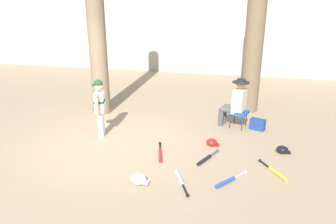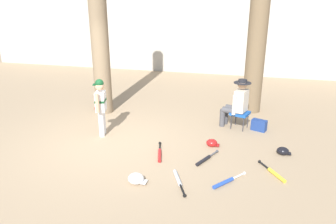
{
  "view_description": "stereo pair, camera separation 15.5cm",
  "coord_description": "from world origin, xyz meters",
  "views": [
    {
      "loc": [
        2.56,
        -5.81,
        2.96
      ],
      "look_at": [
        1.17,
        0.23,
        0.75
      ],
      "focal_mm": 34.28,
      "sensor_mm": 36.0,
      "label": 1
    },
    {
      "loc": [
        2.71,
        -5.77,
        2.96
      ],
      "look_at": [
        1.17,
        0.23,
        0.75
      ],
      "focal_mm": 34.28,
      "sensor_mm": 36.0,
      "label": 2
    }
  ],
  "objects": [
    {
      "name": "ground_plane",
      "position": [
        0.0,
        0.0,
        0.0
      ],
      "size": [
        60.0,
        60.0,
        0.0
      ],
      "primitive_type": "plane",
      "color": "#9E8466"
    },
    {
      "name": "concrete_back_wall",
      "position": [
        0.0,
        7.42,
        1.51
      ],
      "size": [
        18.0,
        0.36,
        3.03
      ],
      "primitive_type": "cube",
      "color": "#ADA89E",
      "rests_on": "ground"
    },
    {
      "name": "tree_near_player",
      "position": [
        -1.06,
        1.87,
        2.33
      ],
      "size": [
        0.62,
        0.62,
        5.25
      ],
      "color": "#7F6B51",
      "rests_on": "ground"
    },
    {
      "name": "tree_behind_spectator",
      "position": [
        2.84,
        2.95,
        2.28
      ],
      "size": [
        0.64,
        0.64,
        5.16
      ],
      "color": "brown",
      "rests_on": "ground"
    },
    {
      "name": "young_ballplayer",
      "position": [
        -0.43,
        0.41,
        0.74
      ],
      "size": [
        0.42,
        0.57,
        1.31
      ],
      "color": "white",
      "rests_on": "ground"
    },
    {
      "name": "folding_stool",
      "position": [
        2.59,
        1.58,
        0.36
      ],
      "size": [
        0.5,
        0.5,
        0.41
      ],
      "color": "#194C9E",
      "rests_on": "ground"
    },
    {
      "name": "seated_spectator",
      "position": [
        2.49,
        1.61,
        0.64
      ],
      "size": [
        0.68,
        0.53,
        1.2
      ],
      "color": "#47474C",
      "rests_on": "ground"
    },
    {
      "name": "handbag_beside_stool",
      "position": [
        3.04,
        1.55,
        0.13
      ],
      "size": [
        0.38,
        0.29,
        0.26
      ],
      "primitive_type": "cube",
      "rotation": [
        0.0,
        0.0,
        -0.37
      ],
      "color": "navy",
      "rests_on": "ground"
    },
    {
      "name": "bat_yellow_trainer",
      "position": [
        3.3,
        -0.49,
        0.03
      ],
      "size": [
        0.47,
        0.66,
        0.07
      ],
      "color": "yellow",
      "rests_on": "ground"
    },
    {
      "name": "bat_blue_youth",
      "position": [
        2.49,
        -0.98,
        0.03
      ],
      "size": [
        0.53,
        0.63,
        0.07
      ],
      "color": "#2347AD",
      "rests_on": "ground"
    },
    {
      "name": "bat_red_barrel",
      "position": [
        1.12,
        -0.27,
        0.03
      ],
      "size": [
        0.27,
        0.8,
        0.07
      ],
      "color": "red",
      "rests_on": "ground"
    },
    {
      "name": "bat_aluminum_silver",
      "position": [
        1.69,
        -1.11,
        0.03
      ],
      "size": [
        0.39,
        0.74,
        0.07
      ],
      "color": "#B7BCC6",
      "rests_on": "ground"
    },
    {
      "name": "bat_black_composite",
      "position": [
        2.03,
        -0.27,
        0.03
      ],
      "size": [
        0.37,
        0.69,
        0.07
      ],
      "color": "black",
      "rests_on": "ground"
    },
    {
      "name": "batting_helmet_black",
      "position": [
        3.5,
        0.4,
        0.07
      ],
      "size": [
        0.28,
        0.22,
        0.16
      ],
      "color": "black",
      "rests_on": "ground"
    },
    {
      "name": "batting_helmet_white",
      "position": [
        1.01,
        -1.34,
        0.08
      ],
      "size": [
        0.32,
        0.25,
        0.19
      ],
      "color": "silver",
      "rests_on": "ground"
    },
    {
      "name": "batting_helmet_red",
      "position": [
        2.07,
        0.43,
        0.07
      ],
      "size": [
        0.28,
        0.21,
        0.16
      ],
      "color": "#A81919",
      "rests_on": "ground"
    }
  ]
}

